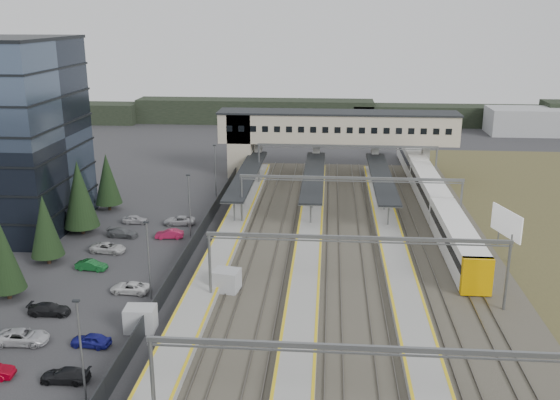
# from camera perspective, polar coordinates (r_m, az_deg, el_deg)

# --- Properties ---
(ground) EXTENTS (220.00, 220.00, 0.00)m
(ground) POSITION_cam_1_polar(r_m,az_deg,el_deg) (69.15, -3.44, -6.36)
(ground) COLOR #2B2B2D
(ground) RESTS_ON ground
(conifer_row) EXTENTS (4.42, 49.82, 9.50)m
(conifer_row) POSITION_cam_1_polar(r_m,az_deg,el_deg) (70.44, -22.01, -2.95)
(conifer_row) COLOR black
(conifer_row) RESTS_ON ground
(car_park) EXTENTS (10.66, 44.71, 1.30)m
(car_park) POSITION_cam_1_polar(r_m,az_deg,el_deg) (64.52, -16.92, -8.28)
(car_park) COLOR #B0AEB3
(car_park) RESTS_ON ground
(lampposts) EXTENTS (0.50, 53.25, 8.07)m
(lampposts) POSITION_cam_1_polar(r_m,az_deg,el_deg) (70.26, -9.84, -2.42)
(lampposts) COLOR slate
(lampposts) RESTS_ON ground
(fence) EXTENTS (0.08, 90.00, 2.00)m
(fence) POSITION_cam_1_polar(r_m,az_deg,el_deg) (74.46, -7.89, -3.94)
(fence) COLOR #26282B
(fence) RESTS_ON ground
(relay_cabin_near) EXTENTS (2.77, 2.09, 2.23)m
(relay_cabin_near) POSITION_cam_1_polar(r_m,az_deg,el_deg) (57.51, -12.63, -10.55)
(relay_cabin_near) COLOR #9B9DA0
(relay_cabin_near) RESTS_ON ground
(relay_cabin_far) EXTENTS (2.94, 2.59, 2.37)m
(relay_cabin_far) POSITION_cam_1_polar(r_m,az_deg,el_deg) (63.52, -4.93, -7.39)
(relay_cabin_far) COLOR #9B9DA0
(relay_cabin_far) RESTS_ON ground
(rail_corridor) EXTENTS (34.00, 90.00, 0.92)m
(rail_corridor) POSITION_cam_1_polar(r_m,az_deg,el_deg) (73.04, 4.40, -4.84)
(rail_corridor) COLOR #3B382E
(rail_corridor) RESTS_ON ground
(canopies) EXTENTS (23.10, 30.00, 3.28)m
(canopies) POSITION_cam_1_polar(r_m,az_deg,el_deg) (92.91, 3.10, 2.27)
(canopies) COLOR black
(canopies) RESTS_ON ground
(footbridge) EXTENTS (40.40, 6.40, 11.20)m
(footbridge) POSITION_cam_1_polar(r_m,az_deg,el_deg) (106.69, 3.75, 6.35)
(footbridge) COLOR #AFA88B
(footbridge) RESTS_ON ground
(gantries) EXTENTS (28.40, 62.28, 7.17)m
(gantries) POSITION_cam_1_polar(r_m,az_deg,el_deg) (69.29, 6.69, -1.10)
(gantries) COLOR slate
(gantries) RESTS_ON ground
(train) EXTENTS (3.06, 63.88, 3.85)m
(train) POSITION_cam_1_polar(r_m,az_deg,el_deg) (93.81, 13.51, 0.87)
(train) COLOR white
(train) RESTS_ON ground
(billboard) EXTENTS (1.89, 6.09, 5.40)m
(billboard) POSITION_cam_1_polar(r_m,az_deg,el_deg) (76.70, 19.99, -2.10)
(billboard) COLOR slate
(billboard) RESTS_ON ground
(treeline_far) EXTENTS (170.00, 19.00, 7.00)m
(treeline_far) POSITION_cam_1_polar(r_m,az_deg,el_deg) (157.77, 9.96, 7.68)
(treeline_far) COLOR black
(treeline_far) RESTS_ON ground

